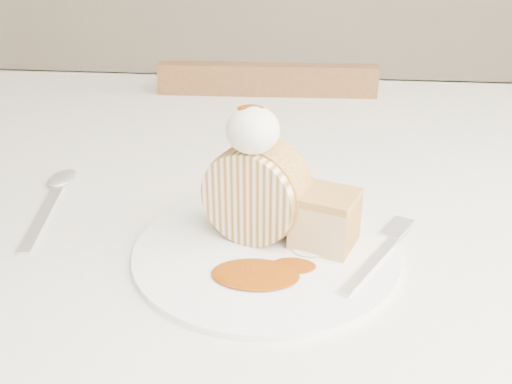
# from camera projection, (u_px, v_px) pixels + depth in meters

# --- Properties ---
(table) EXTENTS (1.40, 0.90, 0.75)m
(table) POSITION_uv_depth(u_px,v_px,m) (279.00, 232.00, 0.75)
(table) COLOR silver
(table) RESTS_ON ground
(chair_far) EXTENTS (0.39, 0.39, 0.80)m
(chair_far) POSITION_uv_depth(u_px,v_px,m) (268.00, 215.00, 1.21)
(chair_far) COLOR brown
(chair_far) RESTS_ON ground
(plate) EXTENTS (0.32, 0.32, 0.01)m
(plate) POSITION_uv_depth(u_px,v_px,m) (266.00, 251.00, 0.53)
(plate) COLOR white
(plate) RESTS_ON table
(roulade_slice) EXTENTS (0.10, 0.08, 0.09)m
(roulade_slice) POSITION_uv_depth(u_px,v_px,m) (256.00, 192.00, 0.53)
(roulade_slice) COLOR #FCDFAF
(roulade_slice) RESTS_ON plate
(cake_chunk) EXTENTS (0.07, 0.07, 0.05)m
(cake_chunk) POSITION_uv_depth(u_px,v_px,m) (325.00, 222.00, 0.53)
(cake_chunk) COLOR tan
(cake_chunk) RESTS_ON plate
(whipped_cream) EXTENTS (0.05, 0.05, 0.04)m
(whipped_cream) POSITION_uv_depth(u_px,v_px,m) (253.00, 130.00, 0.49)
(whipped_cream) COLOR silver
(whipped_cream) RESTS_ON roulade_slice
(caramel_drizzle) EXTENTS (0.02, 0.02, 0.01)m
(caramel_drizzle) POSITION_uv_depth(u_px,v_px,m) (251.00, 103.00, 0.48)
(caramel_drizzle) COLOR #7F3405
(caramel_drizzle) RESTS_ON whipped_cream
(caramel_pool) EXTENTS (0.09, 0.07, 0.00)m
(caramel_pool) POSITION_uv_depth(u_px,v_px,m) (255.00, 274.00, 0.49)
(caramel_pool) COLOR #7F3405
(caramel_pool) RESTS_ON plate
(fork) EXTENTS (0.09, 0.14, 0.00)m
(fork) POSITION_uv_depth(u_px,v_px,m) (370.00, 265.00, 0.50)
(fork) COLOR silver
(fork) RESTS_ON plate
(spoon) EXTENTS (0.06, 0.18, 0.00)m
(spoon) POSITION_uv_depth(u_px,v_px,m) (43.00, 217.00, 0.59)
(spoon) COLOR silver
(spoon) RESTS_ON table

